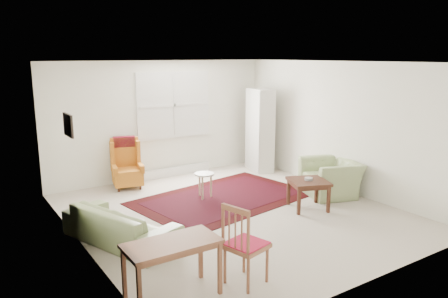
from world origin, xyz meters
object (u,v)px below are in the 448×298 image
wingback_chair (127,163)px  coffee_table (308,194)px  armchair (331,174)px  desk (173,270)px  cabinet (260,130)px  stool (204,185)px  desk_chair (246,243)px  sofa (120,218)px

wingback_chair → coffee_table: wingback_chair is taller
armchair → desk: size_ratio=1.00×
wingback_chair → cabinet: (3.06, -0.36, 0.43)m
armchair → stool: bearing=-99.8°
coffee_table → desk_chair: bearing=-148.8°
armchair → wingback_chair: (-3.06, 2.54, 0.10)m
wingback_chair → coffee_table: bearing=-40.6°
desk_chair → coffee_table: bearing=-73.2°
wingback_chair → desk_chair: size_ratio=1.02×
sofa → coffee_table: bearing=-117.6°
coffee_table → stool: coffee_table is taller
wingback_chair → desk_chair: (-0.23, -4.32, -0.01)m
cabinet → desk_chair: size_ratio=1.90×
stool → desk: 3.41m
wingback_chair → cabinet: 3.11m
coffee_table → cabinet: size_ratio=0.34×
stool → desk_chair: 3.16m
cabinet → desk_chair: bearing=-117.8°
coffee_table → stool: 1.90m
stool → desk: bearing=-126.7°
armchair → coffee_table: 0.97m
armchair → desk_chair: 3.74m
sofa → wingback_chair: (1.04, 2.42, 0.14)m
sofa → desk_chair: size_ratio=1.83×
sofa → desk: size_ratio=1.75×
stool → desk: size_ratio=0.47×
sofa → cabinet: size_ratio=0.97×
armchair → cabinet: (0.00, 2.18, 0.53)m
desk → wingback_chair: bearing=75.3°
desk_chair → armchair: bearing=-76.0°
wingback_chair → cabinet: bearing=5.8°
coffee_table → sofa: bearing=172.0°
sofa → cabinet: bearing=-82.9°
armchair → coffee_table: (-0.90, -0.34, -0.14)m
desk_chair → cabinet: bearing=-54.2°
cabinet → armchair: bearing=-78.1°
wingback_chair → cabinet: cabinet is taller
armchair → stool: size_ratio=2.13×
cabinet → desk: bearing=-125.8°
cabinet → stool: bearing=-141.8°
armchair → desk_chair: desk_chair is taller
wingback_chair → desk_chair: wingback_chair is taller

